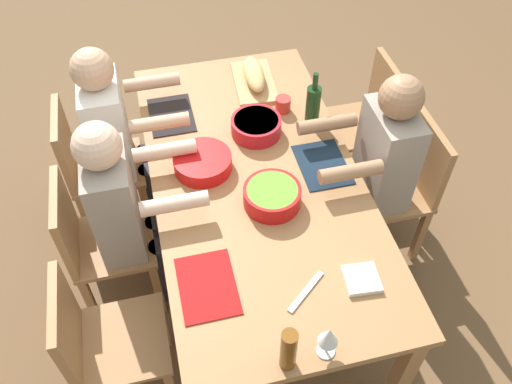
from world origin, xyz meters
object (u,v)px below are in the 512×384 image
(chair_far_center, at_px, (403,183))
(beer_bottle, at_px, (288,350))
(chair_near_left, at_px, (91,164))
(chair_near_center, at_px, (95,241))
(bread_loaf, at_px, (254,74))
(diner_near_left, at_px, (117,130))
(cup_far_left, at_px, (283,104))
(dining_table, at_px, (256,187))
(diner_far_center, at_px, (378,161))
(serving_bowl_pasta, at_px, (256,125))
(chair_far_left, at_px, (366,119))
(wine_bottle, at_px, (313,103))
(diner_near_center, at_px, (125,206))
(napkin_stack, at_px, (362,279))
(chair_near_right, at_px, (100,341))
(serving_bowl_fruit, at_px, (203,162))
(wine_glass, at_px, (329,337))
(serving_bowl_salad, at_px, (272,195))
(cutting_board, at_px, (254,82))

(chair_far_center, xyz_separation_m, beer_bottle, (0.94, -0.93, 0.37))
(chair_near_left, bearing_deg, beer_bottle, 25.50)
(chair_near_center, bearing_deg, bread_loaf, 126.14)
(diner_near_left, relative_size, cup_far_left, 14.61)
(dining_table, height_order, chair_near_left, chair_near_left)
(diner_far_center, relative_size, serving_bowl_pasta, 4.62)
(serving_bowl_pasta, bearing_deg, chair_far_left, 107.95)
(wine_bottle, distance_m, beer_bottle, 1.37)
(diner_near_center, xyz_separation_m, serving_bowl_pasta, (-0.31, 0.71, 0.09))
(napkin_stack, bearing_deg, diner_near_center, -126.19)
(beer_bottle, bearing_deg, chair_far_center, 135.28)
(diner_near_center, relative_size, serving_bowl_pasta, 4.62)
(diner_near_left, xyz_separation_m, chair_far_left, (-0.00, 1.45, -0.21))
(chair_near_right, height_order, serving_bowl_fruit, chair_near_right)
(serving_bowl_pasta, distance_m, wine_glass, 1.23)
(diner_far_center, height_order, napkin_stack, diner_far_center)
(diner_near_center, relative_size, napkin_stack, 8.57)
(dining_table, height_order, diner_near_left, diner_near_left)
(dining_table, relative_size, napkin_stack, 14.18)
(chair_near_left, bearing_deg, chair_far_left, 90.00)
(chair_near_center, relative_size, serving_bowl_salad, 3.22)
(diner_far_center, relative_size, wine_bottle, 4.14)
(chair_far_center, relative_size, serving_bowl_pasta, 3.28)
(diner_near_center, bearing_deg, chair_near_center, -90.00)
(chair_near_right, bearing_deg, cutting_board, 142.16)
(chair_far_left, bearing_deg, wine_glass, -27.83)
(chair_far_left, bearing_deg, chair_near_right, -56.26)
(wine_glass, bearing_deg, napkin_stack, 136.96)
(dining_table, xyz_separation_m, cup_far_left, (-0.45, 0.26, 0.12))
(diner_far_center, bearing_deg, beer_bottle, -38.46)
(chair_far_left, xyz_separation_m, serving_bowl_salad, (0.72, -0.79, 0.31))
(chair_far_center, bearing_deg, chair_near_center, -90.00)
(diner_far_center, distance_m, serving_bowl_salad, 0.63)
(chair_near_right, bearing_deg, cup_far_left, 132.73)
(serving_bowl_fruit, height_order, beer_bottle, beer_bottle)
(diner_near_left, bearing_deg, serving_bowl_salad, 42.62)
(cutting_board, distance_m, bread_loaf, 0.06)
(beer_bottle, bearing_deg, chair_near_right, -118.91)
(diner_near_left, distance_m, diner_near_center, 0.55)
(diner_near_center, bearing_deg, chair_far_center, 90.00)
(chair_far_left, relative_size, serving_bowl_fruit, 3.01)
(chair_near_left, height_order, diner_far_center, diner_far_center)
(serving_bowl_fruit, bearing_deg, diner_near_center, -73.62)
(chair_near_left, distance_m, napkin_stack, 1.66)
(diner_near_center, relative_size, beer_bottle, 5.45)
(serving_bowl_pasta, bearing_deg, serving_bowl_fruit, -58.79)
(bread_loaf, bearing_deg, chair_near_center, -53.86)
(bread_loaf, bearing_deg, chair_far_left, 75.51)
(diner_far_center, distance_m, serving_bowl_pasta, 0.64)
(chair_near_center, bearing_deg, diner_near_left, 161.41)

